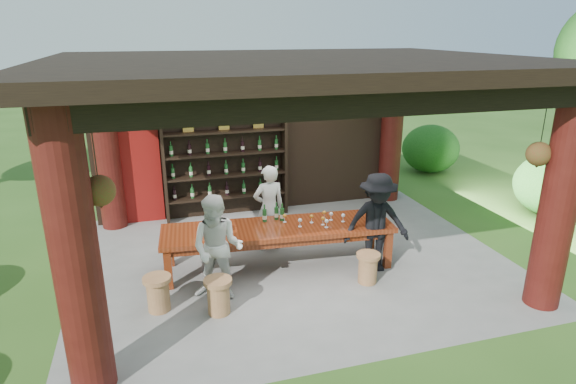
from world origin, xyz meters
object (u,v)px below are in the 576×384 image
object	(u,v)px
wine_shelf	(226,165)
stool_near_right	(368,267)
stool_far_left	(158,293)
guest_woman	(218,248)
tasting_table	(278,232)
napkin_basket	(219,228)
guest_man	(377,223)
host	(269,208)
stool_near_left	(218,295)

from	to	relation	value
wine_shelf	stool_near_right	world-z (taller)	wine_shelf
stool_far_left	guest_woman	xyz separation A→B (m)	(0.91, 0.12, 0.54)
wine_shelf	stool_near_right	distance (m)	4.03
tasting_table	stool_near_right	xyz separation A→B (m)	(1.24, -0.94, -0.37)
stool_near_right	napkin_basket	size ratio (longest dim) A/B	1.95
guest_woman	guest_man	bearing A→B (deg)	26.85
stool_near_right	guest_man	bearing A→B (deg)	51.12
stool_near_right	stool_far_left	xyz separation A→B (m)	(-3.28, 0.10, 0.02)
stool_near_right	guest_man	distance (m)	0.76
stool_near_right	host	world-z (taller)	host
guest_woman	stool_far_left	bearing A→B (deg)	-149.21
stool_near_left	guest_man	distance (m)	2.87
stool_near_right	tasting_table	bearing A→B (deg)	142.95
stool_near_left	stool_far_left	xyz separation A→B (m)	(-0.83, 0.32, -0.00)
stool_near_left	stool_far_left	distance (m)	0.89
wine_shelf	tasting_table	bearing A→B (deg)	-80.22
host	guest_man	xyz separation A→B (m)	(1.52, -1.30, 0.05)
stool_near_left	napkin_basket	size ratio (longest dim) A/B	2.08
stool_far_left	guest_woman	bearing A→B (deg)	7.26
guest_woman	napkin_basket	xyz separation A→B (m)	(0.14, 0.76, -0.00)
tasting_table	guest_woman	world-z (taller)	guest_woman
host	stool_near_right	bearing A→B (deg)	120.44
stool_far_left	guest_woman	distance (m)	1.06
guest_man	napkin_basket	distance (m)	2.61
host	napkin_basket	size ratio (longest dim) A/B	6.23
tasting_table	wine_shelf	bearing A→B (deg)	99.78
stool_near_right	guest_woman	xyz separation A→B (m)	(-2.37, 0.22, 0.55)
wine_shelf	guest_man	world-z (taller)	wine_shelf
stool_near_right	guest_woman	bearing A→B (deg)	174.79
wine_shelf	stool_near_left	world-z (taller)	wine_shelf
wine_shelf	stool_far_left	distance (m)	3.90
stool_near_right	host	distance (m)	2.14
stool_far_left	guest_man	world-z (taller)	guest_man
stool_far_left	napkin_basket	world-z (taller)	napkin_basket
host	napkin_basket	xyz separation A→B (m)	(-1.01, -0.70, 0.01)
tasting_table	stool_far_left	world-z (taller)	tasting_table
host	guest_woman	bearing A→B (deg)	46.02
wine_shelf	stool_near_left	bearing A→B (deg)	-101.36
guest_man	napkin_basket	xyz separation A→B (m)	(-2.54, 0.60, -0.04)
napkin_basket	tasting_table	bearing A→B (deg)	-2.23
stool_far_left	tasting_table	bearing A→B (deg)	22.32
guest_man	guest_woman	bearing A→B (deg)	-166.90
stool_near_right	napkin_basket	xyz separation A→B (m)	(-2.24, 0.98, 0.55)
stool_near_left	stool_far_left	size ratio (longest dim) A/B	1.00
host	guest_woman	distance (m)	1.86
tasting_table	stool_far_left	size ratio (longest dim) A/B	7.38
stool_near_right	host	bearing A→B (deg)	126.09
guest_woman	guest_man	xyz separation A→B (m)	(2.67, 0.16, 0.04)
guest_woman	napkin_basket	world-z (taller)	guest_woman
wine_shelf	guest_woman	distance (m)	3.42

